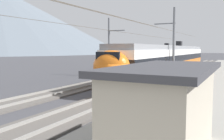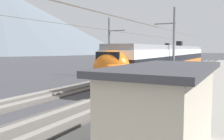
{
  "view_description": "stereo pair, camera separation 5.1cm",
  "coord_description": "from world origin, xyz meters",
  "views": [
    {
      "loc": [
        -14.1,
        -6.2,
        3.49
      ],
      "look_at": [
        3.6,
        3.32,
        1.71
      ],
      "focal_mm": 38.38,
      "sensor_mm": 36.0,
      "label": 1
    },
    {
      "loc": [
        -14.07,
        -6.24,
        3.49
      ],
      "look_at": [
        3.6,
        3.32,
        1.71
      ],
      "focal_mm": 38.38,
      "sensor_mm": 36.0,
      "label": 2
    }
  ],
  "objects": [
    {
      "name": "ground_plane",
      "position": [
        0.0,
        0.0,
        0.0
      ],
      "size": [
        400.0,
        400.0,
        0.0
      ],
      "primitive_type": "plane",
      "color": "#424247"
    },
    {
      "name": "platform_slab",
      "position": [
        0.0,
        -4.04,
        0.16
      ],
      "size": [
        120.0,
        6.82,
        0.32
      ],
      "primitive_type": "cube",
      "color": "gray",
      "rests_on": "ground"
    },
    {
      "name": "track_near",
      "position": [
        0.0,
        1.49,
        0.07
      ],
      "size": [
        120.0,
        3.0,
        0.28
      ],
      "color": "#5B5651",
      "rests_on": "ground"
    },
    {
      "name": "track_far",
      "position": [
        0.0,
        6.36,
        0.07
      ],
      "size": [
        120.0,
        3.0,
        0.28
      ],
      "color": "#5B5651",
      "rests_on": "ground"
    },
    {
      "name": "train_near_platform",
      "position": [
        15.04,
        1.49,
        2.23
      ],
      "size": [
        31.43,
        2.95,
        4.27
      ],
      "color": "#2D2D30",
      "rests_on": "track_near"
    },
    {
      "name": "train_far_track",
      "position": [
        27.55,
        6.36,
        2.22
      ],
      "size": [
        23.94,
        2.93,
        4.27
      ],
      "color": "#2D2D30",
      "rests_on": "track_far"
    },
    {
      "name": "catenary_mast_mid",
      "position": [
        9.59,
        -0.21,
        3.97
      ],
      "size": [
        47.57,
        2.15,
        7.52
      ],
      "color": "slate",
      "rests_on": "ground"
    },
    {
      "name": "catenary_mast_far_side",
      "position": [
        12.23,
        8.21,
        3.87
      ],
      "size": [
        47.57,
        2.32,
        7.32
      ],
      "color": "slate",
      "rests_on": "ground"
    },
    {
      "name": "platform_sign",
      "position": [
        1.97,
        -1.25,
        1.86
      ],
      "size": [
        0.7,
        0.08,
        2.09
      ],
      "color": "#59595B",
      "rests_on": "platform_slab"
    },
    {
      "name": "passenger_walking",
      "position": [
        -6.07,
        -2.75,
        1.27
      ],
      "size": [
        0.53,
        0.22,
        1.69
      ],
      "color": "#383842",
      "rests_on": "platform_slab"
    },
    {
      "name": "handbag_beside_passenger",
      "position": [
        -5.65,
        -2.54,
        0.44
      ],
      "size": [
        0.32,
        0.18,
        0.36
      ],
      "color": "maroon",
      "rests_on": "platform_slab"
    },
    {
      "name": "handbag_near_sign",
      "position": [
        1.35,
        -1.35,
        0.48
      ],
      "size": [
        0.32,
        0.18,
        0.43
      ],
      "color": "black",
      "rests_on": "platform_slab"
    },
    {
      "name": "potted_plant_platform_edge",
      "position": [
        2.0,
        -1.89,
        0.7
      ],
      "size": [
        0.49,
        0.49,
        0.7
      ],
      "color": "brown",
      "rests_on": "platform_slab"
    },
    {
      "name": "potted_plant_by_shelter",
      "position": [
        3.68,
        -2.2,
        0.76
      ],
      "size": [
        0.5,
        0.5,
        0.79
      ],
      "color": "brown",
      "rests_on": "platform_slab"
    },
    {
      "name": "platform_shelter",
      "position": [
        -7.44,
        -4.41,
        1.7
      ],
      "size": [
        5.21,
        2.37,
        2.71
      ],
      "color": "#B7AD99",
      "rests_on": "platform_slab"
    }
  ]
}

